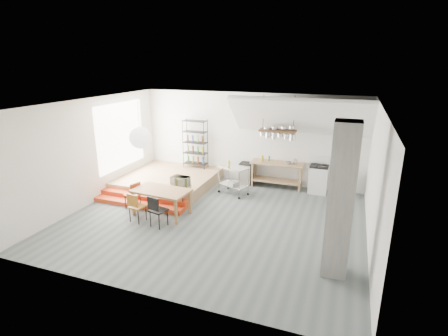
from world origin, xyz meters
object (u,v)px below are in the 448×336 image
at_px(rolling_cart, 234,176).
at_px(mini_fridge, 246,173).
at_px(stove, 318,179).
at_px(dining_table, 161,193).

xyz_separation_m(rolling_cart, mini_fridge, (0.09, 1.16, -0.23)).
bearing_deg(rolling_cart, stove, 45.67).
relative_size(dining_table, mini_fridge, 2.18).
bearing_deg(stove, dining_table, -140.13).
distance_m(rolling_cart, mini_fridge, 1.19).
relative_size(stove, mini_fridge, 1.55).
height_order(stove, rolling_cart, stove).
bearing_deg(mini_fridge, dining_table, -113.78).
distance_m(stove, mini_fridge, 2.52).
distance_m(stove, dining_table, 5.24).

